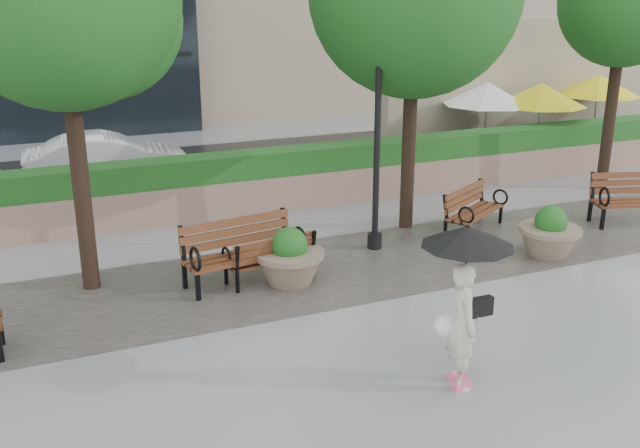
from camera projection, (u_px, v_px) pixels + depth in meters
name	position (u px, v px, depth m)	size (l,w,h in m)	color
ground	(435.00, 337.00, 10.30)	(100.00, 100.00, 0.00)	gray
cobble_strip	(346.00, 266.00, 12.92)	(28.00, 3.20, 0.01)	#383330
hedge_wall	(270.00, 180.00, 16.19)	(24.00, 0.80, 1.35)	#987062
cafe_wall	(526.00, 85.00, 22.00)	(10.00, 0.60, 4.00)	tan
cafe_hedge	(557.00, 149.00, 20.37)	(8.00, 0.50, 0.90)	#1C4316
asphalt_street	(222.00, 170.00, 19.89)	(40.00, 7.00, 0.00)	black
bench_1	(244.00, 265.00, 12.12)	(2.12, 1.09, 1.09)	brown
bench_2	(270.00, 267.00, 12.25)	(1.62, 0.85, 0.83)	brown
bench_3	(474.00, 219.00, 14.75)	(1.79, 1.40, 0.91)	brown
bench_4	(639.00, 209.00, 15.20)	(2.15, 1.35, 1.08)	brown
planter_left	(290.00, 261.00, 12.09)	(1.19, 1.19, 0.99)	#7F6B56
planter_right	(549.00, 236.00, 13.36)	(1.15, 1.15, 0.97)	#7F6B56
lamppost	(377.00, 159.00, 13.28)	(0.28, 0.28, 4.03)	black
tree_2	(626.00, 7.00, 16.86)	(3.19, 3.04, 6.04)	black
patio_umb_white	(487.00, 94.00, 20.00)	(2.50, 2.50, 2.30)	black
patio_umb_yellow_a	(541.00, 95.00, 19.84)	(2.50, 2.50, 2.30)	black
patio_umb_yellow_b	(599.00, 86.00, 21.74)	(2.50, 2.50, 2.30)	black
car_right	(108.00, 160.00, 18.09)	(1.43, 4.09, 1.35)	silver
pedestrian	(464.00, 291.00, 8.71)	(1.14, 1.14, 2.09)	beige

